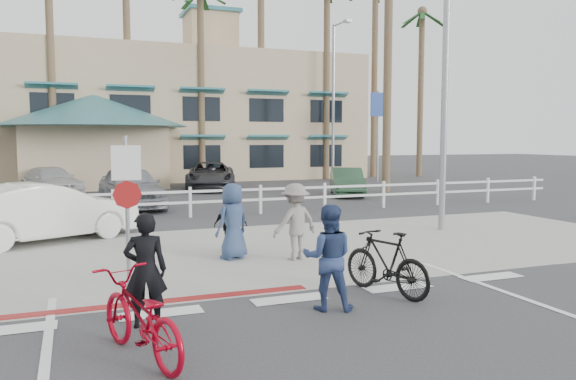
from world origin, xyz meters
name	(u,v)px	position (x,y,z in m)	size (l,w,h in m)	color
ground	(304,311)	(0.00, 0.00, 0.00)	(140.00, 140.00, 0.00)	#333335
bike_path	(370,360)	(0.00, -2.00, 0.00)	(12.00, 16.00, 0.01)	#333335
sidewalk_plaza	(226,253)	(0.00, 4.50, 0.01)	(22.00, 7.00, 0.01)	gray
cross_street	(190,227)	(0.00, 8.50, 0.00)	(40.00, 5.00, 0.01)	#333335
parking_lot	(148,196)	(0.00, 18.00, 0.00)	(50.00, 16.00, 0.01)	#333335
curb_red	(87,309)	(-3.00, 1.20, 0.01)	(7.00, 0.25, 0.02)	maroon
rail_fence	(193,202)	(0.50, 10.50, 0.50)	(29.40, 0.16, 1.00)	silver
building	(152,92)	(2.00, 31.00, 5.65)	(28.00, 16.00, 11.30)	tan
sign_post	(127,204)	(-2.30, 2.20, 1.45)	(0.50, 0.10, 2.90)	gray
streetlight_0	(445,68)	(6.50, 5.50, 4.50)	(0.60, 2.00, 9.00)	gray
streetlight_1	(333,103)	(12.00, 24.00, 4.75)	(0.60, 2.00, 9.50)	gray
info_sign	(378,135)	(14.00, 22.00, 2.80)	(1.20, 0.16, 5.60)	navy
palm_3	(51,54)	(-4.00, 25.00, 7.00)	(4.00, 4.00, 14.00)	#173C1A
palm_4	(127,52)	(0.00, 26.00, 7.50)	(4.00, 4.00, 15.00)	#173C1A
palm_5	(201,71)	(4.00, 25.00, 6.50)	(4.00, 4.00, 13.00)	#173C1A
palm_6	(261,42)	(8.00, 26.00, 8.50)	(4.00, 4.00, 17.00)	#173C1A
palm_7	(327,68)	(12.00, 25.00, 7.00)	(4.00, 4.00, 14.00)	#173C1A
palm_8	(375,65)	(16.00, 26.00, 7.50)	(4.00, 4.00, 15.00)	#173C1A
palm_9	(421,80)	(19.00, 25.00, 6.50)	(4.00, 4.00, 13.00)	#173C1A
palm_11	(388,45)	(11.00, 16.00, 7.00)	(4.00, 4.00, 14.00)	#173C1A
bike_red	(140,317)	(-2.47, -1.03, 0.51)	(0.67, 1.93, 1.02)	maroon
rider_red	(145,270)	(-2.27, 0.10, 0.79)	(0.57, 0.38, 1.57)	black
bike_black	(386,262)	(1.60, 0.33, 0.53)	(0.50, 1.78, 1.07)	black
rider_black	(328,257)	(0.36, -0.07, 0.79)	(0.77, 0.60, 1.58)	navy
pedestrian_a	(295,222)	(1.20, 3.33, 0.81)	(1.05, 0.60, 1.62)	gray
pedestrian_child	(231,225)	(0.13, 4.55, 0.63)	(0.73, 0.31, 1.25)	black
pedestrian_b	(233,221)	(0.00, 3.88, 0.81)	(0.79, 0.52, 1.62)	navy
car_white_sedan	(46,212)	(-3.78, 7.50, 0.74)	(1.56, 4.47, 1.47)	silver
lot_car_2	(131,187)	(-1.14, 13.74, 0.78)	(1.84, 4.58, 1.56)	gray
lot_car_3	(347,182)	(8.42, 15.07, 0.63)	(1.32, 3.79, 1.25)	#284931
lot_car_4	(52,181)	(-4.04, 20.18, 0.63)	(1.77, 4.35, 1.26)	silver
lot_car_5	(211,176)	(3.36, 20.14, 0.70)	(2.33, 5.06, 1.41)	#26262A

